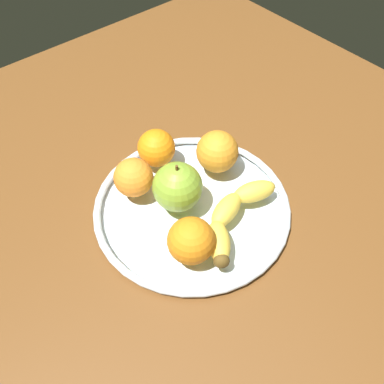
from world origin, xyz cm
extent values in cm
cube|color=brown|center=(0.00, 0.00, -2.00)|extent=(118.19, 118.19, 4.00)
cylinder|color=silver|center=(0.00, 0.00, 0.30)|extent=(30.80, 30.80, 0.60)
torus|color=silver|center=(0.00, 0.00, 1.20)|extent=(32.08, 32.08, 1.20)
ellipsoid|color=yellow|center=(-8.43, 5.59, 3.49)|extent=(7.98, 5.73, 3.38)
ellipsoid|color=yellow|center=(-2.46, 5.39, 3.49)|extent=(7.92, 5.34, 3.38)
ellipsoid|color=yellow|center=(2.39, 8.86, 3.49)|extent=(6.97, 7.87, 3.38)
ellipsoid|color=brown|center=(4.29, 11.52, 3.49)|extent=(3.09, 3.00, 2.37)
sphere|color=#80AA2F|center=(1.56, -1.64, 5.76)|extent=(7.92, 7.92, 7.92)
cylinder|color=#593819|center=(1.56, -1.64, 9.92)|extent=(0.44, 0.44, 1.20)
sphere|color=orange|center=(-1.50, -11.20, 5.07)|extent=(6.53, 6.53, 6.53)
sphere|color=orange|center=(6.11, 7.03, 5.28)|extent=(6.96, 6.96, 6.96)
sphere|color=orange|center=(-8.63, -3.60, 5.40)|extent=(7.19, 7.19, 7.19)
sphere|color=orange|center=(5.34, -8.25, 5.02)|extent=(6.45, 6.45, 6.45)
camera|label=1|loc=(26.64, 31.47, 54.96)|focal=38.81mm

